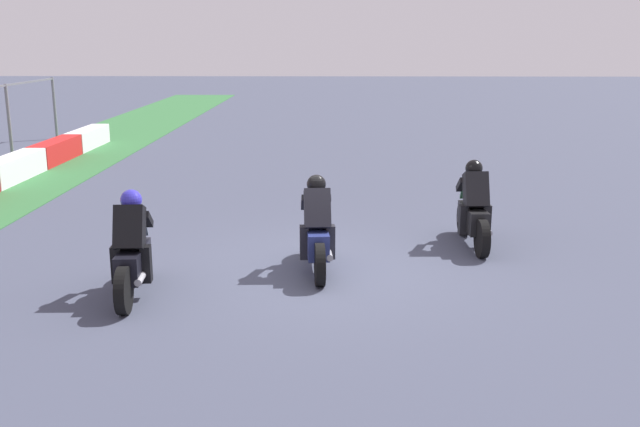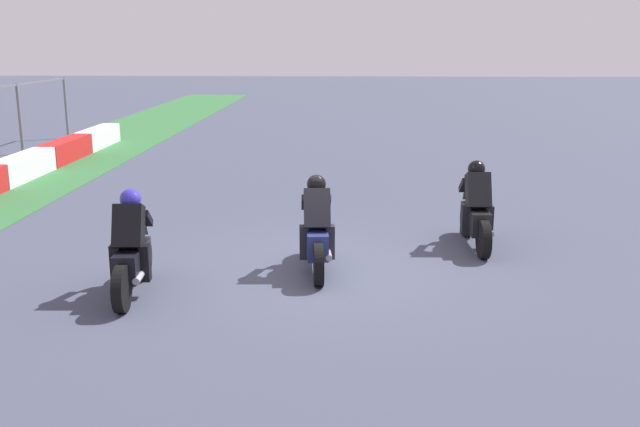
# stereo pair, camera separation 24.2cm
# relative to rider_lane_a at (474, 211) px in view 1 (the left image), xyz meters

# --- Properties ---
(ground_plane) EXTENTS (120.00, 120.00, 0.00)m
(ground_plane) POSITION_rel_rider_lane_a_xyz_m (-1.40, 2.58, -0.62)
(ground_plane) COLOR #404558
(rider_lane_a) EXTENTS (2.04, 0.55, 1.51)m
(rider_lane_a) POSITION_rel_rider_lane_a_xyz_m (0.00, 0.00, 0.00)
(rider_lane_a) COLOR black
(rider_lane_a) RESTS_ON ground_plane
(rider_lane_b) EXTENTS (2.04, 0.56, 1.51)m
(rider_lane_b) POSITION_rel_rider_lane_a_xyz_m (-1.46, 2.70, 0.00)
(rider_lane_b) COLOR black
(rider_lane_b) RESTS_ON ground_plane
(rider_lane_c) EXTENTS (2.04, 0.55, 1.51)m
(rider_lane_c) POSITION_rel_rider_lane_a_xyz_m (-2.63, 5.26, 0.00)
(rider_lane_c) COLOR black
(rider_lane_c) RESTS_ON ground_plane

